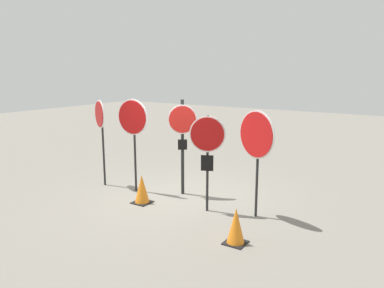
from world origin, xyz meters
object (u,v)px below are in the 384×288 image
stop_sign_3 (207,142)px  stop_sign_0 (100,121)px  stop_sign_1 (133,122)px  traffic_cone_0 (142,189)px  traffic_cone_1 (236,226)px  stop_sign_4 (256,139)px  stop_sign_2 (182,131)px

stop_sign_3 → stop_sign_0: bearing=154.7°
stop_sign_1 → traffic_cone_0: (0.68, -0.52, -1.40)m
stop_sign_3 → traffic_cone_1: size_ratio=3.17×
stop_sign_0 → stop_sign_4: size_ratio=1.01×
stop_sign_4 → traffic_cone_0: bearing=-142.7°
stop_sign_2 → traffic_cone_1: (2.23, -1.64, -1.22)m
stop_sign_1 → traffic_cone_0: 1.64m
stop_sign_1 → traffic_cone_0: stop_sign_1 is taller
stop_sign_3 → stop_sign_2: bearing=125.4°
stop_sign_2 → traffic_cone_1: stop_sign_2 is taller
stop_sign_3 → stop_sign_4: stop_sign_4 is taller
stop_sign_0 → stop_sign_4: 4.16m
stop_sign_0 → stop_sign_1: (1.03, 0.07, 0.04)m
traffic_cone_0 → stop_sign_4: bearing=14.0°
stop_sign_0 → stop_sign_2: stop_sign_2 is taller
traffic_cone_1 → traffic_cone_0: bearing=166.1°
stop_sign_3 → traffic_cone_0: size_ratio=3.13×
stop_sign_3 → stop_sign_4: size_ratio=0.93×
stop_sign_3 → stop_sign_1: bearing=152.0°
stop_sign_2 → traffic_cone_1: 3.03m
stop_sign_2 → traffic_cone_0: (-0.43, -0.98, -1.22)m
traffic_cone_1 → stop_sign_3: bearing=139.6°
stop_sign_2 → stop_sign_4: bearing=-45.4°
stop_sign_3 → traffic_cone_0: (-1.49, -0.35, -1.19)m
stop_sign_4 → traffic_cone_1: (0.22, -1.27, -1.30)m
stop_sign_3 → traffic_cone_1: (1.18, -1.00, -1.19)m
stop_sign_2 → stop_sign_3: 1.23m
stop_sign_2 → stop_sign_3: (1.06, -0.64, -0.03)m
stop_sign_0 → traffic_cone_1: 4.72m
traffic_cone_1 → stop_sign_0: bearing=165.8°
stop_sign_2 → stop_sign_4: 2.05m
stop_sign_2 → stop_sign_4: stop_sign_2 is taller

